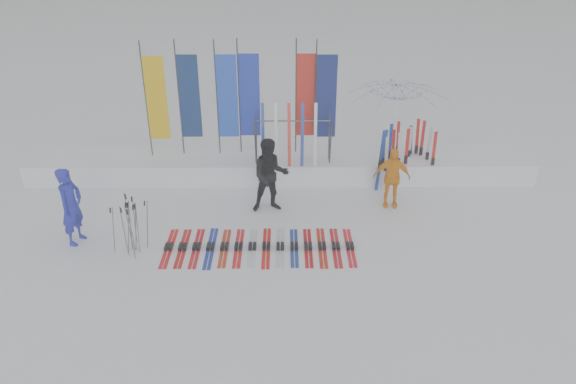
{
  "coord_description": "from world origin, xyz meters",
  "views": [
    {
      "loc": [
        0.12,
        -9.88,
        6.96
      ],
      "look_at": [
        0.2,
        1.6,
        1.0
      ],
      "focal_mm": 35.0,
      "sensor_mm": 36.0,
      "label": 1
    }
  ],
  "objects_px": {
    "tent_canopy": "(395,123)",
    "person_blue": "(71,206)",
    "person_yellow": "(392,177)",
    "ski_row": "(259,247)",
    "person_black": "(270,176)",
    "ski_rack": "(293,135)"
  },
  "relations": [
    {
      "from": "tent_canopy",
      "to": "ski_row",
      "type": "bearing_deg",
      "value": -129.4
    },
    {
      "from": "person_yellow",
      "to": "tent_canopy",
      "type": "bearing_deg",
      "value": 83.44
    },
    {
      "from": "person_yellow",
      "to": "tent_canopy",
      "type": "relative_size",
      "value": 0.56
    },
    {
      "from": "person_yellow",
      "to": "ski_row",
      "type": "xyz_separation_m",
      "value": [
        -3.27,
        -2.0,
        -0.76
      ]
    },
    {
      "from": "tent_canopy",
      "to": "person_yellow",
      "type": "bearing_deg",
      "value": -101.01
    },
    {
      "from": "tent_canopy",
      "to": "person_blue",
      "type": "bearing_deg",
      "value": -151.76
    },
    {
      "from": "tent_canopy",
      "to": "ski_row",
      "type": "distance_m",
      "value": 6.08
    },
    {
      "from": "person_black",
      "to": "tent_canopy",
      "type": "xyz_separation_m",
      "value": [
        3.55,
        2.8,
        0.32
      ]
    },
    {
      "from": "ski_row",
      "to": "ski_rack",
      "type": "relative_size",
      "value": 2.09
    },
    {
      "from": "person_blue",
      "to": "person_black",
      "type": "relative_size",
      "value": 0.97
    },
    {
      "from": "person_yellow",
      "to": "ski_row",
      "type": "height_order",
      "value": "person_yellow"
    },
    {
      "from": "tent_canopy",
      "to": "ski_row",
      "type": "xyz_separation_m",
      "value": [
        -3.78,
        -4.6,
        -1.24
      ]
    },
    {
      "from": "person_blue",
      "to": "person_yellow",
      "type": "bearing_deg",
      "value": -62.71
    },
    {
      "from": "person_yellow",
      "to": "ski_rack",
      "type": "xyz_separation_m",
      "value": [
        -2.46,
        1.43,
        0.59
      ]
    },
    {
      "from": "person_blue",
      "to": "ski_row",
      "type": "xyz_separation_m",
      "value": [
        4.18,
        -0.32,
        -0.89
      ]
    },
    {
      "from": "person_black",
      "to": "tent_canopy",
      "type": "relative_size",
      "value": 0.67
    },
    {
      "from": "ski_row",
      "to": "ski_rack",
      "type": "distance_m",
      "value": 3.77
    },
    {
      "from": "tent_canopy",
      "to": "person_black",
      "type": "bearing_deg",
      "value": -141.71
    },
    {
      "from": "person_black",
      "to": "person_yellow",
      "type": "relative_size",
      "value": 1.2
    },
    {
      "from": "person_black",
      "to": "ski_row",
      "type": "distance_m",
      "value": 2.03
    },
    {
      "from": "person_blue",
      "to": "person_black",
      "type": "bearing_deg",
      "value": -56.89
    },
    {
      "from": "person_blue",
      "to": "tent_canopy",
      "type": "relative_size",
      "value": 0.65
    }
  ]
}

